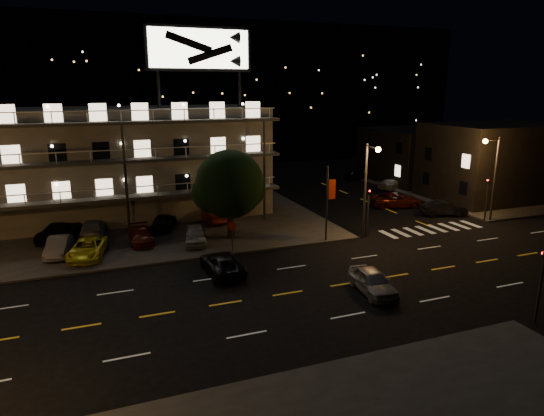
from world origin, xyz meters
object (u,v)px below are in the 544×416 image
object	(u,v)px
side_car_0	(444,208)
road_car_west	(222,263)
lot_car_4	(195,235)
lot_car_7	(93,228)
lot_car_2	(88,248)
tree	(229,186)
road_car_east	(373,281)

from	to	relation	value
side_car_0	road_car_west	bearing A→B (deg)	123.10
side_car_0	lot_car_4	bearing A→B (deg)	108.12
lot_car_4	road_car_west	xyz separation A→B (m)	(0.42, -6.61, -0.18)
lot_car_7	road_car_west	distance (m)	14.35
lot_car_7	road_car_west	xyz separation A→B (m)	(8.07, -11.86, -0.15)
lot_car_4	side_car_0	bearing A→B (deg)	11.34
lot_car_2	side_car_0	world-z (taller)	lot_car_2
tree	lot_car_2	bearing A→B (deg)	-175.63
road_car_east	road_car_west	xyz separation A→B (m)	(-7.86, 6.61, -0.06)
lot_car_7	road_car_west	size ratio (longest dim) A/B	0.96
tree	lot_car_4	bearing A→B (deg)	-171.71
road_car_east	lot_car_7	bearing A→B (deg)	136.48
side_car_0	road_car_east	bearing A→B (deg)	146.26
tree	lot_car_4	size ratio (longest dim) A/B	1.77
tree	lot_car_2	distance (m)	11.86
tree	lot_car_2	xyz separation A→B (m)	(-11.23, -0.86, -3.72)
tree	side_car_0	distance (m)	22.36
side_car_0	road_car_west	world-z (taller)	side_car_0
tree	lot_car_7	world-z (taller)	tree
road_car_east	road_car_west	bearing A→B (deg)	145.64
lot_car_2	road_car_west	xyz separation A→B (m)	(8.58, -6.20, -0.15)
lot_car_4	lot_car_7	world-z (taller)	lot_car_4
lot_car_7	road_car_west	world-z (taller)	lot_car_7
lot_car_2	lot_car_7	size ratio (longest dim) A/B	1.05
lot_car_7	road_car_east	bearing A→B (deg)	136.09
lot_car_7	tree	bearing A→B (deg)	161.19
lot_car_4	tree	bearing A→B (deg)	19.13
road_car_west	lot_car_2	bearing A→B (deg)	-36.70
tree	side_car_0	xyz separation A→B (m)	(22.03, -0.23, -3.83)
tree	lot_car_7	xyz separation A→B (m)	(-10.72, 4.81, -3.73)
lot_car_4	lot_car_7	distance (m)	9.28
lot_car_2	road_car_west	bearing A→B (deg)	-21.87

